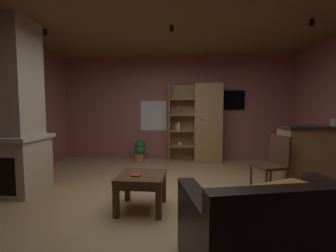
{
  "coord_description": "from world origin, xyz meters",
  "views": [
    {
      "loc": [
        0.32,
        -3.24,
        1.32
      ],
      "look_at": [
        0.0,
        0.4,
        1.05
      ],
      "focal_mm": 24.37,
      "sensor_mm": 36.0,
      "label": 1
    }
  ],
  "objects_px": {
    "bookshelf_cabinet": "(204,123)",
    "kitchen_bar_counter": "(324,158)",
    "leather_couch": "(279,238)",
    "stone_fireplace": "(11,116)",
    "table_book_0": "(136,175)",
    "potted_floor_plant": "(140,150)",
    "tissue_box": "(336,122)",
    "wall_mounted_tv": "(227,100)",
    "dining_chair": "(274,161)",
    "coffee_table": "(142,181)"
  },
  "relations": [
    {
      "from": "bookshelf_cabinet",
      "to": "kitchen_bar_counter",
      "type": "xyz_separation_m",
      "value": [
        1.8,
        -1.89,
        -0.44
      ]
    },
    {
      "from": "kitchen_bar_counter",
      "to": "leather_couch",
      "type": "bearing_deg",
      "value": -125.69
    },
    {
      "from": "stone_fireplace",
      "to": "leather_couch",
      "type": "bearing_deg",
      "value": -23.7
    },
    {
      "from": "table_book_0",
      "to": "potted_floor_plant",
      "type": "xyz_separation_m",
      "value": [
        -0.55,
        2.78,
        -0.17
      ]
    },
    {
      "from": "stone_fireplace",
      "to": "tissue_box",
      "type": "relative_size",
      "value": 22.37
    },
    {
      "from": "tissue_box",
      "to": "wall_mounted_tv",
      "type": "distance_m",
      "value": 2.54
    },
    {
      "from": "stone_fireplace",
      "to": "kitchen_bar_counter",
      "type": "xyz_separation_m",
      "value": [
        4.96,
        0.55,
        -0.68
      ]
    },
    {
      "from": "bookshelf_cabinet",
      "to": "tissue_box",
      "type": "bearing_deg",
      "value": -43.72
    },
    {
      "from": "dining_chair",
      "to": "wall_mounted_tv",
      "type": "distance_m",
      "value": 2.64
    },
    {
      "from": "leather_couch",
      "to": "coffee_table",
      "type": "height_order",
      "value": "leather_couch"
    },
    {
      "from": "bookshelf_cabinet",
      "to": "wall_mounted_tv",
      "type": "bearing_deg",
      "value": 19.9
    },
    {
      "from": "leather_couch",
      "to": "table_book_0",
      "type": "relative_size",
      "value": 13.1
    },
    {
      "from": "kitchen_bar_counter",
      "to": "stone_fireplace",
      "type": "bearing_deg",
      "value": -173.73
    },
    {
      "from": "bookshelf_cabinet",
      "to": "coffee_table",
      "type": "relative_size",
      "value": 3.22
    },
    {
      "from": "kitchen_bar_counter",
      "to": "tissue_box",
      "type": "xyz_separation_m",
      "value": [
        0.17,
        0.01,
        0.58
      ]
    },
    {
      "from": "kitchen_bar_counter",
      "to": "potted_floor_plant",
      "type": "relative_size",
      "value": 2.38
    },
    {
      "from": "table_book_0",
      "to": "dining_chair",
      "type": "distance_m",
      "value": 2.1
    },
    {
      "from": "kitchen_bar_counter",
      "to": "table_book_0",
      "type": "xyz_separation_m",
      "value": [
        -2.87,
        -1.05,
        -0.05
      ]
    },
    {
      "from": "dining_chair",
      "to": "potted_floor_plant",
      "type": "xyz_separation_m",
      "value": [
        -2.51,
        2.05,
        -0.23
      ]
    },
    {
      "from": "bookshelf_cabinet",
      "to": "coffee_table",
      "type": "height_order",
      "value": "bookshelf_cabinet"
    },
    {
      "from": "kitchen_bar_counter",
      "to": "leather_couch",
      "type": "xyz_separation_m",
      "value": [
        -1.49,
        -2.07,
        -0.22
      ]
    },
    {
      "from": "table_book_0",
      "to": "wall_mounted_tv",
      "type": "bearing_deg",
      "value": 62.28
    },
    {
      "from": "tissue_box",
      "to": "stone_fireplace",
      "type": "bearing_deg",
      "value": -173.8
    },
    {
      "from": "tissue_box",
      "to": "coffee_table",
      "type": "distance_m",
      "value": 3.22
    },
    {
      "from": "table_book_0",
      "to": "potted_floor_plant",
      "type": "height_order",
      "value": "potted_floor_plant"
    },
    {
      "from": "table_book_0",
      "to": "dining_chair",
      "type": "xyz_separation_m",
      "value": [
        1.97,
        0.74,
        0.05
      ]
    },
    {
      "from": "stone_fireplace",
      "to": "coffee_table",
      "type": "relative_size",
      "value": 4.43
    },
    {
      "from": "bookshelf_cabinet",
      "to": "leather_couch",
      "type": "xyz_separation_m",
      "value": [
        0.31,
        -3.96,
        -0.66
      ]
    },
    {
      "from": "kitchen_bar_counter",
      "to": "wall_mounted_tv",
      "type": "relative_size",
      "value": 1.58
    },
    {
      "from": "bookshelf_cabinet",
      "to": "dining_chair",
      "type": "relative_size",
      "value": 2.12
    },
    {
      "from": "stone_fireplace",
      "to": "leather_couch",
      "type": "distance_m",
      "value": 3.9
    },
    {
      "from": "bookshelf_cabinet",
      "to": "tissue_box",
      "type": "distance_m",
      "value": 2.72
    },
    {
      "from": "stone_fireplace",
      "to": "bookshelf_cabinet",
      "type": "height_order",
      "value": "stone_fireplace"
    },
    {
      "from": "dining_chair",
      "to": "potted_floor_plant",
      "type": "relative_size",
      "value": 1.61
    },
    {
      "from": "kitchen_bar_counter",
      "to": "dining_chair",
      "type": "height_order",
      "value": "kitchen_bar_counter"
    },
    {
      "from": "coffee_table",
      "to": "dining_chair",
      "type": "xyz_separation_m",
      "value": [
        1.91,
        0.66,
        0.16
      ]
    },
    {
      "from": "dining_chair",
      "to": "coffee_table",
      "type": "bearing_deg",
      "value": -160.87
    },
    {
      "from": "bookshelf_cabinet",
      "to": "kitchen_bar_counter",
      "type": "height_order",
      "value": "bookshelf_cabinet"
    },
    {
      "from": "leather_couch",
      "to": "wall_mounted_tv",
      "type": "distance_m",
      "value": 4.36
    },
    {
      "from": "kitchen_bar_counter",
      "to": "dining_chair",
      "type": "relative_size",
      "value": 1.48
    },
    {
      "from": "wall_mounted_tv",
      "to": "potted_floor_plant",
      "type": "bearing_deg",
      "value": -170.61
    },
    {
      "from": "bookshelf_cabinet",
      "to": "potted_floor_plant",
      "type": "relative_size",
      "value": 3.41
    },
    {
      "from": "stone_fireplace",
      "to": "coffee_table",
      "type": "bearing_deg",
      "value": -11.23
    },
    {
      "from": "coffee_table",
      "to": "wall_mounted_tv",
      "type": "bearing_deg",
      "value": 62.58
    },
    {
      "from": "tissue_box",
      "to": "dining_chair",
      "type": "bearing_deg",
      "value": -163.28
    },
    {
      "from": "leather_couch",
      "to": "potted_floor_plant",
      "type": "bearing_deg",
      "value": 116.88
    },
    {
      "from": "stone_fireplace",
      "to": "table_book_0",
      "type": "relative_size",
      "value": 21.8
    },
    {
      "from": "stone_fireplace",
      "to": "coffee_table",
      "type": "height_order",
      "value": "stone_fireplace"
    },
    {
      "from": "stone_fireplace",
      "to": "dining_chair",
      "type": "relative_size",
      "value": 2.92
    },
    {
      "from": "potted_floor_plant",
      "to": "wall_mounted_tv",
      "type": "relative_size",
      "value": 0.66
    }
  ]
}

